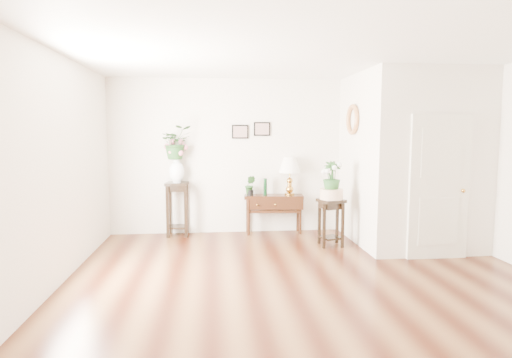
{
  "coord_description": "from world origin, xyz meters",
  "views": [
    {
      "loc": [
        -1.15,
        -5.04,
        1.84
      ],
      "look_at": [
        -0.51,
        1.3,
        1.14
      ],
      "focal_mm": 30.0,
      "sensor_mm": 36.0,
      "label": 1
    }
  ],
  "objects": [
    {
      "name": "floor",
      "position": [
        0.0,
        0.0,
        0.0
      ],
      "size": [
        6.0,
        5.5,
        0.02
      ],
      "primitive_type": "cube",
      "color": "brown",
      "rests_on": "ground"
    },
    {
      "name": "ceiling",
      "position": [
        0.0,
        0.0,
        2.8
      ],
      "size": [
        6.0,
        5.5,
        0.02
      ],
      "primitive_type": "cube",
      "color": "white",
      "rests_on": "ground"
    },
    {
      "name": "wall_back",
      "position": [
        0.0,
        2.75,
        1.4
      ],
      "size": [
        6.0,
        0.02,
        2.8
      ],
      "primitive_type": "cube",
      "color": "silver",
      "rests_on": "ground"
    },
    {
      "name": "wall_front",
      "position": [
        0.0,
        -2.75,
        1.4
      ],
      "size": [
        6.0,
        0.02,
        2.8
      ],
      "primitive_type": "cube",
      "color": "silver",
      "rests_on": "ground"
    },
    {
      "name": "wall_left",
      "position": [
        -3.0,
        0.0,
        1.4
      ],
      "size": [
        0.02,
        5.5,
        2.8
      ],
      "primitive_type": "cube",
      "color": "silver",
      "rests_on": "ground"
    },
    {
      "name": "partition",
      "position": [
        2.1,
        1.77,
        1.4
      ],
      "size": [
        1.8,
        1.95,
        2.8
      ],
      "primitive_type": "cube",
      "color": "silver",
      "rests_on": "floor"
    },
    {
      "name": "door",
      "position": [
        2.1,
        0.78,
        1.05
      ],
      "size": [
        0.9,
        0.05,
        2.1
      ],
      "primitive_type": "cube",
      "color": "beige",
      "rests_on": "floor"
    },
    {
      "name": "art_print_left",
      "position": [
        -0.65,
        2.73,
        1.85
      ],
      "size": [
        0.3,
        0.02,
        0.25
      ],
      "primitive_type": "cube",
      "color": "black",
      "rests_on": "wall_back"
    },
    {
      "name": "art_print_right",
      "position": [
        -0.25,
        2.73,
        1.9
      ],
      "size": [
        0.3,
        0.02,
        0.25
      ],
      "primitive_type": "cube",
      "color": "black",
      "rests_on": "wall_back"
    },
    {
      "name": "wall_ornament",
      "position": [
        1.16,
        1.9,
        2.05
      ],
      "size": [
        0.07,
        0.51,
        0.51
      ],
      "primitive_type": "torus",
      "rotation": [
        0.0,
        1.57,
        0.0
      ],
      "color": "#BD7E4F",
      "rests_on": "partition"
    },
    {
      "name": "console_table",
      "position": [
        -0.05,
        2.57,
        0.35
      ],
      "size": [
        1.09,
        0.46,
        0.71
      ],
      "primitive_type": "cube",
      "rotation": [
        0.0,
        0.0,
        -0.1
      ],
      "color": "#3C1F11",
      "rests_on": "floor"
    },
    {
      "name": "table_lamp",
      "position": [
        0.24,
        2.57,
        1.06
      ],
      "size": [
        0.45,
        0.45,
        0.7
      ],
      "primitive_type": "cube",
      "rotation": [
        0.0,
        0.0,
        0.13
      ],
      "color": "#A9772A",
      "rests_on": "console_table"
    },
    {
      "name": "green_vase",
      "position": [
        -0.21,
        2.57,
        0.88
      ],
      "size": [
        0.08,
        0.08,
        0.31
      ],
      "primitive_type": "cylinder",
      "rotation": [
        0.0,
        0.0,
        0.32
      ],
      "color": "black",
      "rests_on": "console_table"
    },
    {
      "name": "potted_plant",
      "position": [
        -0.48,
        2.57,
        0.88
      ],
      "size": [
        0.23,
        0.2,
        0.34
      ],
      "primitive_type": "imported",
      "rotation": [
        0.0,
        0.0,
        -0.32
      ],
      "color": "#204A1D",
      "rests_on": "console_table"
    },
    {
      "name": "plant_stand_a",
      "position": [
        -1.79,
        2.57,
        0.48
      ],
      "size": [
        0.41,
        0.41,
        0.96
      ],
      "primitive_type": "cube",
      "rotation": [
        0.0,
        0.0,
        -0.11
      ],
      "color": "black",
      "rests_on": "floor"
    },
    {
      "name": "porcelain_vase",
      "position": [
        -1.79,
        2.57,
        1.18
      ],
      "size": [
        0.29,
        0.29,
        0.46
      ],
      "primitive_type": null,
      "rotation": [
        0.0,
        0.0,
        0.1
      ],
      "color": "white",
      "rests_on": "plant_stand_a"
    },
    {
      "name": "lily_arrangement",
      "position": [
        -1.79,
        2.57,
        1.66
      ],
      "size": [
        0.66,
        0.61,
        0.59
      ],
      "primitive_type": "imported",
      "rotation": [
        0.0,
        0.0,
        0.34
      ],
      "color": "#204A1D",
      "rests_on": "porcelain_vase"
    },
    {
      "name": "plant_stand_b",
      "position": [
        0.75,
        1.62,
        0.38
      ],
      "size": [
        0.45,
        0.45,
        0.77
      ],
      "primitive_type": "cube",
      "rotation": [
        0.0,
        0.0,
        0.31
      ],
      "color": "black",
      "rests_on": "floor"
    },
    {
      "name": "ceramic_bowl",
      "position": [
        0.75,
        1.62,
        0.85
      ],
      "size": [
        0.39,
        0.39,
        0.17
      ],
      "primitive_type": "cylinder",
      "rotation": [
        0.0,
        0.0,
        -0.04
      ],
      "color": "beige",
      "rests_on": "plant_stand_b"
    },
    {
      "name": "narcissus",
      "position": [
        0.75,
        1.62,
        1.13
      ],
      "size": [
        0.29,
        0.29,
        0.49
      ],
      "primitive_type": "imported",
      "rotation": [
        0.0,
        0.0,
        -0.06
      ],
      "color": "#204A1D",
      "rests_on": "ceramic_bowl"
    }
  ]
}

